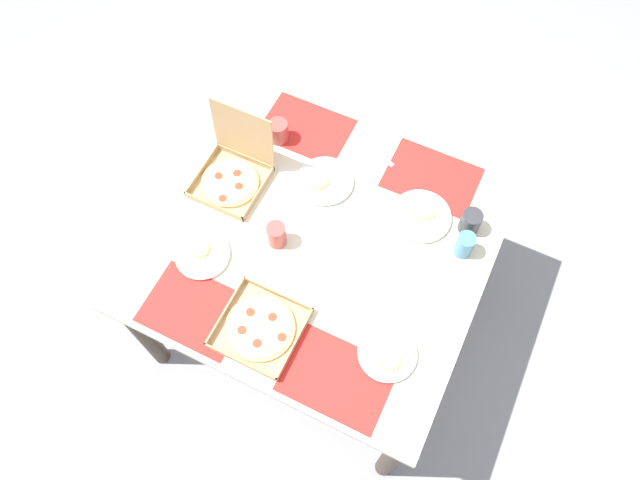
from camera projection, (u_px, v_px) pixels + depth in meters
ground_plane at (320, 309)px, 2.91m from camera, size 6.00×6.00×0.00m
dining_table at (320, 252)px, 2.34m from camera, size 1.24×1.19×0.74m
placemat_near_left at (195, 310)px, 2.12m from camera, size 0.36×0.26×0.00m
placemat_near_right at (337, 378)px, 2.01m from camera, size 0.36×0.26×0.00m
placemat_far_left at (306, 128)px, 2.49m from camera, size 0.36×0.26×0.00m
placemat_far_right at (432, 177)px, 2.38m from camera, size 0.36×0.26×0.00m
pizza_box_center at (233, 172)px, 2.33m from camera, size 0.26×0.28×0.30m
pizza_box_corner_right at (260, 328)px, 2.08m from camera, size 0.28×0.28×0.04m
plate_near_left at (387, 354)px, 2.04m from camera, size 0.20×0.20×0.03m
plate_near_right at (324, 181)px, 2.36m from camera, size 0.23×0.23×0.03m
plate_far_right at (202, 255)px, 2.21m from camera, size 0.20×0.20×0.03m
plate_middle at (421, 216)px, 2.29m from camera, size 0.23×0.23×0.03m
cup_dark at (464, 245)px, 2.18m from camera, size 0.07×0.07×0.11m
cup_spare at (277, 235)px, 2.20m from camera, size 0.07×0.07×0.11m
cup_red at (470, 222)px, 2.23m from camera, size 0.08×0.08×0.10m
cup_clear_left at (278, 131)px, 2.42m from camera, size 0.08×0.08×0.09m
knife_by_near_right at (351, 282)px, 2.17m from camera, size 0.15×0.17×0.00m
knife_by_far_left at (425, 298)px, 2.14m from camera, size 0.13×0.19×0.00m
knife_by_near_left at (373, 151)px, 2.43m from camera, size 0.21×0.08×0.00m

